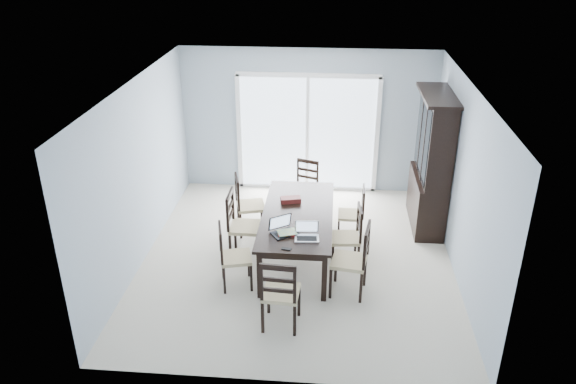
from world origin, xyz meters
name	(u,v)px	position (x,y,z in m)	size (l,w,h in m)	color
floor	(297,258)	(0.00, 0.00, 0.00)	(5.00, 5.00, 0.00)	beige
ceiling	(299,86)	(0.00, 0.00, 2.60)	(5.00, 5.00, 0.00)	white
back_wall	(308,121)	(0.00, 2.50, 1.30)	(4.50, 0.02, 2.60)	#93A2AF
wall_left	(139,172)	(-2.25, 0.00, 1.30)	(0.02, 5.00, 2.60)	#93A2AF
wall_right	(464,184)	(2.25, 0.00, 1.30)	(0.02, 5.00, 2.60)	#93A2AF
balcony	(309,169)	(0.00, 3.50, -0.05)	(4.50, 2.00, 0.10)	gray
railing	(312,126)	(0.00, 4.50, 0.55)	(4.50, 0.06, 1.10)	#99999E
dining_table	(298,218)	(0.00, 0.00, 0.67)	(1.00, 2.20, 0.75)	black
china_hutch	(431,164)	(2.02, 1.25, 1.07)	(0.50, 1.38, 2.20)	black
sliding_door	(307,133)	(0.00, 2.48, 1.09)	(2.52, 0.05, 2.18)	silver
chair_left_near	(229,250)	(-0.86, -0.77, 0.56)	(0.49, 0.48, 1.06)	black
chair_left_mid	(238,218)	(-0.86, 0.01, 0.63)	(0.46, 0.45, 1.19)	black
chair_left_far	(245,199)	(-0.88, 0.72, 0.59)	(0.53, 0.52, 1.12)	black
chair_right_near	(357,253)	(0.83, -0.80, 0.62)	(0.52, 0.51, 1.18)	black
chair_right_mid	(352,230)	(0.78, -0.09, 0.56)	(0.45, 0.43, 1.07)	black
chair_right_far	(356,208)	(0.86, 0.67, 0.53)	(0.40, 0.39, 1.01)	black
chair_end_near	(280,288)	(-0.09, -1.63, 0.60)	(0.46, 0.47, 1.14)	black
chair_end_far	(305,181)	(0.02, 1.55, 0.56)	(0.51, 0.52, 1.06)	black
laptop_dark	(285,230)	(-0.13, -0.61, 0.81)	(0.41, 0.38, 0.23)	black
laptop_silver	(307,236)	(0.17, -0.72, 0.80)	(0.33, 0.24, 0.22)	#B8B7BA
book_stack	(286,233)	(-0.10, -0.62, 0.77)	(0.29, 0.26, 0.04)	maroon
cell_phone	(286,249)	(-0.07, -1.00, 0.76)	(0.12, 0.06, 0.01)	black
game_box	(291,200)	(-0.13, 0.35, 0.79)	(0.29, 0.15, 0.07)	#4A0E17
hot_tub	(288,148)	(-0.44, 3.40, 0.44)	(1.85, 1.68, 0.88)	maroon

